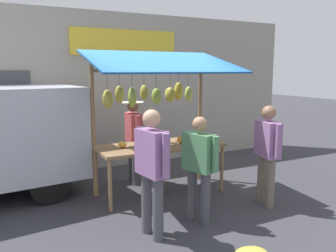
# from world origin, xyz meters

# --- Properties ---
(ground_plane) EXTENTS (40.00, 40.00, 0.00)m
(ground_plane) POSITION_xyz_m (0.00, 0.00, 0.00)
(ground_plane) COLOR #38383D
(street_backdrop) EXTENTS (9.00, 0.30, 3.40)m
(street_backdrop) POSITION_xyz_m (0.05, -2.20, 1.70)
(street_backdrop) COLOR #9E998E
(street_backdrop) RESTS_ON ground
(market_stall) EXTENTS (2.50, 1.46, 2.50)m
(market_stall) POSITION_xyz_m (0.01, -0.06, 1.56)
(market_stall) COLOR olive
(market_stall) RESTS_ON ground
(vendor_with_sunhat) EXTENTS (0.41, 0.69, 1.60)m
(vendor_with_sunhat) POSITION_xyz_m (0.20, -0.75, 0.94)
(vendor_with_sunhat) COLOR #4C4C51
(vendor_with_sunhat) RESTS_ON ground
(shopper_with_ponytail) EXTENTS (0.29, 0.71, 1.68)m
(shopper_with_ponytail) POSITION_xyz_m (0.80, 1.42, 0.98)
(shopper_with_ponytail) COLOR #4C4C51
(shopper_with_ponytail) RESTS_ON ground
(shopper_in_grey_tee) EXTENTS (0.34, 0.64, 1.53)m
(shopper_in_grey_tee) POSITION_xyz_m (0.02, 1.30, 0.87)
(shopper_in_grey_tee) COLOR #4C4C51
(shopper_in_grey_tee) RESTS_ON ground
(shopper_in_striped_shirt) EXTENTS (0.32, 0.68, 1.62)m
(shopper_in_striped_shirt) POSITION_xyz_m (-1.29, 1.25, 0.93)
(shopper_in_striped_shirt) COLOR #726656
(shopper_in_striped_shirt) RESTS_ON ground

